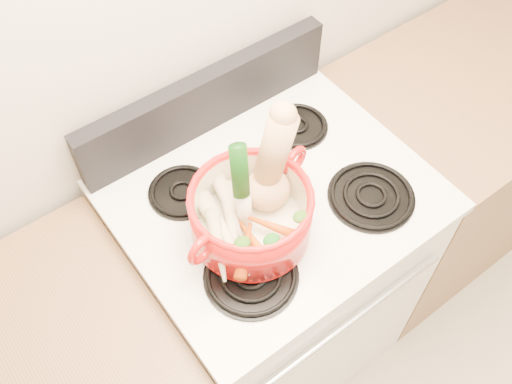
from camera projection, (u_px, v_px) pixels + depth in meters
wall_back at (187, 10)px, 1.35m from camera, size 3.50×0.02×2.60m
stove_body at (270, 280)px, 1.86m from camera, size 0.76×0.65×0.92m
cooktop at (274, 196)px, 1.48m from camera, size 0.78×0.67×0.03m
control_backsplash at (207, 101)px, 1.53m from camera, size 0.76×0.05×0.18m
oven_handle at (354, 319)px, 1.44m from camera, size 0.60×0.02×0.02m
counter_right at (485, 136)px, 2.24m from camera, size 1.36×0.65×0.90m
burner_front_left at (251, 275)px, 1.32m from camera, size 0.22×0.22×0.02m
burner_front_right at (371, 195)px, 1.45m from camera, size 0.22×0.22×0.02m
burner_back_left at (182, 191)px, 1.46m from camera, size 0.17×0.17×0.02m
burner_back_right at (297, 125)px, 1.59m from camera, size 0.17×0.17×0.02m
dutch_oven at (251, 214)px, 1.32m from camera, size 0.34×0.34×0.14m
pot_handle_left at (201, 249)px, 1.21m from camera, size 0.08×0.04×0.08m
pot_handle_right at (295, 160)px, 1.35m from camera, size 0.08×0.04×0.08m
squash at (273, 162)px, 1.28m from camera, size 0.20×0.17×0.30m
leek at (243, 188)px, 1.26m from camera, size 0.07×0.09×0.26m
ginger at (236, 194)px, 1.38m from camera, size 0.09×0.08×0.04m
parsnip_0 at (232, 227)px, 1.32m from camera, size 0.15×0.23×0.06m
parsnip_1 at (225, 234)px, 1.30m from camera, size 0.07×0.23×0.07m
parsnip_2 at (227, 199)px, 1.35m from camera, size 0.10×0.22×0.06m
parsnip_3 at (218, 244)px, 1.28m from camera, size 0.11×0.18×0.05m
carrot_0 at (255, 244)px, 1.30m from camera, size 0.04×0.15×0.04m
carrot_1 at (245, 251)px, 1.28m from camera, size 0.12×0.12×0.04m
carrot_2 at (273, 227)px, 1.31m from camera, size 0.10×0.14×0.04m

